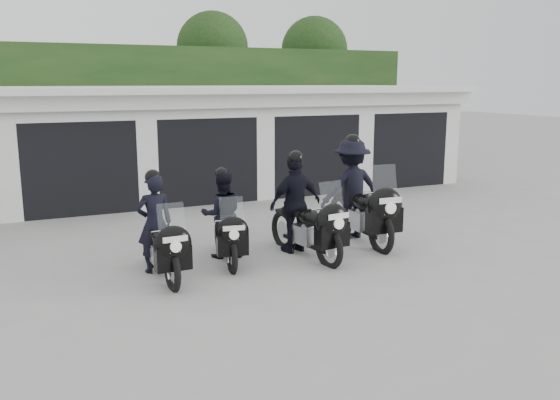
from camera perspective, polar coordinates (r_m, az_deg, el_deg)
name	(u,v)px	position (r m, az deg, el deg)	size (l,w,h in m)	color
ground	(307,262)	(10.41, 2.61, -6.01)	(80.00, 80.00, 0.00)	#999993
garage_block	(181,140)	(17.57, -9.51, 5.71)	(16.40, 6.80, 2.96)	white
background_vegetation	(154,91)	(22.30, -12.04, 10.25)	(20.00, 3.90, 5.80)	#173212
police_bike_a	(159,234)	(9.68, -11.53, -3.26)	(0.63, 2.03, 1.77)	black
police_bike_b	(224,220)	(10.45, -5.43, -1.97)	(0.88, 1.91, 1.67)	black
police_bike_c	(301,210)	(10.71, 2.04, -0.97)	(1.12, 2.22, 1.94)	black
police_bike_d	(356,194)	(11.78, 7.33, 0.56)	(1.32, 2.47, 2.15)	black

